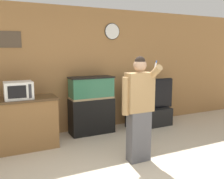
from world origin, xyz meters
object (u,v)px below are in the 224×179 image
counter_island (11,125)px  aquarium_on_stand (92,105)px  person_standing (139,108)px  tv_on_stand (149,112)px  microwave (18,90)px

counter_island → aquarium_on_stand: 1.60m
counter_island → person_standing: person_standing is taller
aquarium_on_stand → tv_on_stand: bearing=-5.7°
microwave → person_standing: (1.60, -1.28, -0.20)m
counter_island → tv_on_stand: (2.92, 0.12, -0.13)m
microwave → aquarium_on_stand: bearing=11.1°
aquarium_on_stand → person_standing: 1.59m
microwave → tv_on_stand: 2.87m
aquarium_on_stand → person_standing: size_ratio=0.73×
tv_on_stand → aquarium_on_stand: bearing=174.3°
microwave → aquarium_on_stand: microwave is taller
aquarium_on_stand → tv_on_stand: aquarium_on_stand is taller
counter_island → tv_on_stand: bearing=2.3°
counter_island → tv_on_stand: 2.93m
person_standing → microwave: bearing=141.3°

